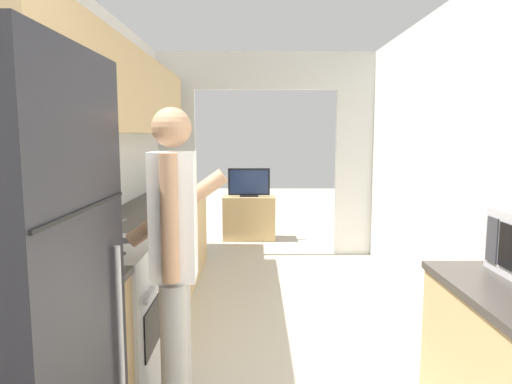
# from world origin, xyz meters

# --- Properties ---
(wall_left) EXTENTS (0.38, 7.31, 2.50)m
(wall_left) POSITION_xyz_m (-1.27, 2.28, 1.49)
(wall_left) COLOR silver
(wall_left) RESTS_ON ground_plane
(wall_far_with_doorway) EXTENTS (3.04, 0.06, 2.50)m
(wall_far_with_doorway) POSITION_xyz_m (0.00, 4.94, 1.45)
(wall_far_with_doorway) COLOR silver
(wall_far_with_doorway) RESTS_ON ground_plane
(counter_left) EXTENTS (0.62, 3.68, 0.88)m
(counter_left) POSITION_xyz_m (-1.02, 3.17, 0.44)
(counter_left) COLOR tan
(counter_left) RESTS_ON ground_plane
(range_oven) EXTENTS (0.66, 0.72, 1.02)m
(range_oven) POSITION_xyz_m (-1.01, 1.78, 0.45)
(range_oven) COLOR #B7B7BC
(range_oven) RESTS_ON ground_plane
(person) EXTENTS (0.53, 0.39, 1.63)m
(person) POSITION_xyz_m (-0.51, 1.42, 0.88)
(person) COLOR #9E9E9E
(person) RESTS_ON ground_plane
(tv_cabinet) EXTENTS (0.75, 0.42, 0.63)m
(tv_cabinet) POSITION_xyz_m (-0.22, 5.79, 0.31)
(tv_cabinet) COLOR tan
(tv_cabinet) RESTS_ON ground_plane
(television) EXTENTS (0.59, 0.16, 0.40)m
(television) POSITION_xyz_m (-0.22, 5.75, 0.82)
(television) COLOR black
(television) RESTS_ON tv_cabinet
(knife) EXTENTS (0.05, 0.32, 0.02)m
(knife) POSITION_xyz_m (-1.10, 2.41, 0.89)
(knife) COLOR #B7B7BC
(knife) RESTS_ON counter_left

